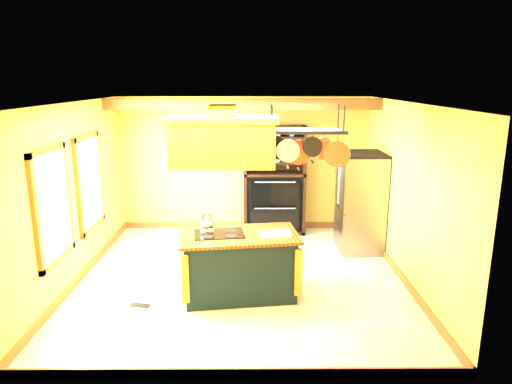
{
  "coord_description": "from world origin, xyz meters",
  "views": [
    {
      "loc": [
        0.2,
        -6.62,
        3.02
      ],
      "look_at": [
        0.23,
        0.3,
        1.31
      ],
      "focal_mm": 32.0,
      "sensor_mm": 36.0,
      "label": 1
    }
  ],
  "objects_px": {
    "kitchen_island": "(239,264)",
    "range_hood": "(223,139)",
    "pot_rack": "(307,140)",
    "hutch": "(274,191)",
    "refrigerator": "(360,204)"
  },
  "relations": [
    {
      "from": "hutch",
      "to": "refrigerator",
      "type": "bearing_deg",
      "value": -33.78
    },
    {
      "from": "range_hood",
      "to": "pot_rack",
      "type": "height_order",
      "value": "same"
    },
    {
      "from": "kitchen_island",
      "to": "hutch",
      "type": "height_order",
      "value": "hutch"
    },
    {
      "from": "kitchen_island",
      "to": "range_hood",
      "type": "distance_m",
      "value": 1.79
    },
    {
      "from": "pot_rack",
      "to": "kitchen_island",
      "type": "bearing_deg",
      "value": 179.97
    },
    {
      "from": "kitchen_island",
      "to": "hutch",
      "type": "distance_m",
      "value": 2.94
    },
    {
      "from": "kitchen_island",
      "to": "pot_rack",
      "type": "relative_size",
      "value": 1.57
    },
    {
      "from": "range_hood",
      "to": "refrigerator",
      "type": "relative_size",
      "value": 0.83
    },
    {
      "from": "kitchen_island",
      "to": "range_hood",
      "type": "relative_size",
      "value": 1.21
    },
    {
      "from": "refrigerator",
      "to": "range_hood",
      "type": "bearing_deg",
      "value": -141.48
    },
    {
      "from": "pot_rack",
      "to": "refrigerator",
      "type": "distance_m",
      "value": 2.6
    },
    {
      "from": "pot_rack",
      "to": "range_hood",
      "type": "bearing_deg",
      "value": 180.0
    },
    {
      "from": "kitchen_island",
      "to": "refrigerator",
      "type": "height_order",
      "value": "refrigerator"
    },
    {
      "from": "pot_rack",
      "to": "hutch",
      "type": "bearing_deg",
      "value": 95.97
    },
    {
      "from": "kitchen_island",
      "to": "pot_rack",
      "type": "distance_m",
      "value": 1.99
    }
  ]
}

